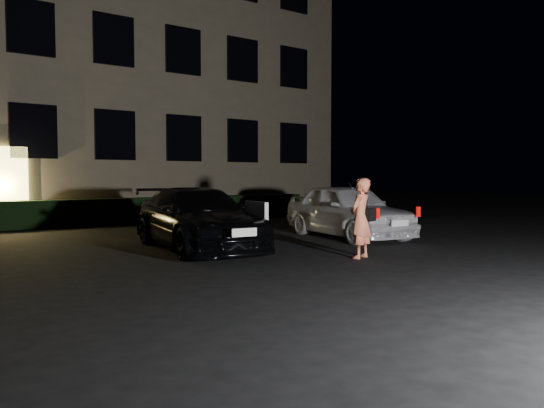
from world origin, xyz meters
TOP-DOWN VIEW (x-y plane):
  - ground at (0.00, 0.00)m, footprint 80.00×80.00m
  - building at (-0.00, 14.99)m, footprint 20.00×8.11m
  - hedge at (0.00, 10.50)m, footprint 15.00×0.70m
  - sedan at (-0.90, 3.39)m, footprint 2.51×4.85m
  - hatch at (3.26, 3.00)m, footprint 2.32×4.36m
  - man at (1.03, 0.35)m, footprint 0.72×0.54m

SIDE VIEW (x-z plane):
  - ground at x=0.00m, z-range 0.00..0.00m
  - hedge at x=0.00m, z-range 0.00..0.85m
  - sedan at x=-0.90m, z-range 0.00..1.34m
  - hatch at x=3.26m, z-range 0.00..1.41m
  - man at x=1.03m, z-range 0.00..1.56m
  - building at x=0.00m, z-range 0.00..12.00m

